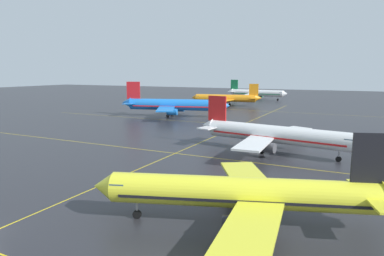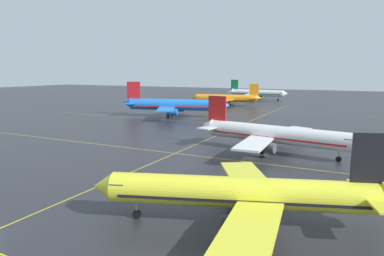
{
  "view_description": "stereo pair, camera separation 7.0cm",
  "coord_description": "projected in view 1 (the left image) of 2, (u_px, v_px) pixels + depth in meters",
  "views": [
    {
      "loc": [
        32.92,
        -20.19,
        16.11
      ],
      "look_at": [
        4.04,
        38.1,
        5.5
      ],
      "focal_mm": 32.54,
      "sensor_mm": 36.0,
      "label": 1
    },
    {
      "loc": [
        32.99,
        -20.16,
        16.11
      ],
      "look_at": [
        4.04,
        38.1,
        5.5
      ],
      "focal_mm": 32.54,
      "sensor_mm": 36.0,
      "label": 2
    }
  ],
  "objects": [
    {
      "name": "airliner_third_row",
      "position": [
        174.0,
        105.0,
        124.87
      ],
      "size": [
        39.39,
        33.56,
        12.41
      ],
      "color": "blue",
      "rests_on": "ground"
    },
    {
      "name": "airliner_far_right_stand",
      "position": [
        256.0,
        93.0,
        199.71
      ],
      "size": [
        36.14,
        31.03,
        11.23
      ],
      "color": "white",
      "rests_on": "ground"
    },
    {
      "name": "airliner_second_row",
      "position": [
        274.0,
        134.0,
        69.18
      ],
      "size": [
        34.78,
        29.67,
        10.83
      ],
      "color": "white",
      "rests_on": "ground"
    },
    {
      "name": "airliner_far_left_stand",
      "position": [
        226.0,
        98.0,
        164.41
      ],
      "size": [
        33.55,
        28.56,
        10.46
      ],
      "color": "orange",
      "rests_on": "ground"
    },
    {
      "name": "airliner_front_gate",
      "position": [
        244.0,
        193.0,
        36.45
      ],
      "size": [
        31.97,
        27.35,
        10.2
      ],
      "color": "yellow",
      "rests_on": "ground"
    },
    {
      "name": "taxiway_markings",
      "position": [
        215.0,
        136.0,
        87.13
      ],
      "size": [
        148.62,
        179.2,
        0.01
      ],
      "color": "yellow",
      "rests_on": "ground"
    }
  ]
}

